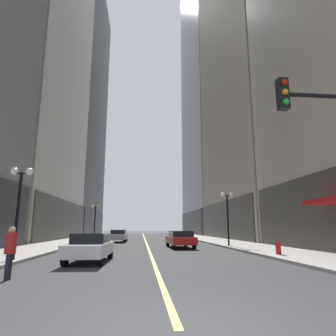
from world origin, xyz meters
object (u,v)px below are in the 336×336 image
street_lamp_left_far (95,214)px  fire_hydrant_right (278,250)px  car_silver (119,235)px  car_red (180,238)px  street_lamp_left_near (20,192)px  car_white (91,246)px  pedestrian_in_red_jacket (10,249)px  street_lamp_right_mid (227,206)px

street_lamp_left_far → fire_hydrant_right: (13.30, -22.30, -2.86)m
car_silver → fire_hydrant_right: (9.91, -17.21, -0.32)m
car_red → street_lamp_left_near: (-8.93, -9.23, 2.54)m
car_white → street_lamp_left_near: street_lamp_left_near is taller
pedestrian_in_red_jacket → street_lamp_left_far: bearing=93.4°
pedestrian_in_red_jacket → street_lamp_right_mid: street_lamp_right_mid is taller
car_red → street_lamp_left_near: bearing=-134.1°
car_red → street_lamp_left_far: 17.23m
street_lamp_left_far → street_lamp_right_mid: same height
car_silver → street_lamp_left_near: (-3.39, -18.66, 2.54)m
car_white → street_lamp_right_mid: (9.38, 8.77, 2.54)m
car_silver → fire_hydrant_right: bearing=-60.1°
street_lamp_right_mid → car_red: bearing=176.1°
street_lamp_right_mid → fire_hydrant_right: street_lamp_right_mid is taller
pedestrian_in_red_jacket → street_lamp_left_far: size_ratio=0.37×
fire_hydrant_right → street_lamp_right_mid: bearing=93.8°
car_red → street_lamp_left_near: street_lamp_left_near is taller
car_red → car_silver: same height
pedestrian_in_red_jacket → car_silver: bearing=85.8°
car_white → car_red: 10.58m
pedestrian_in_red_jacket → fire_hydrant_right: size_ratio=2.03×
car_silver → street_lamp_left_near: bearing=-100.3°
street_lamp_right_mid → fire_hydrant_right: 8.06m
pedestrian_in_red_jacket → street_lamp_left_far: (-1.70, 28.26, 2.32)m
car_red → street_lamp_left_far: bearing=121.6°
car_red → fire_hydrant_right: car_red is taller
pedestrian_in_red_jacket → car_white: bearing=69.8°
car_white → fire_hydrant_right: car_white is taller
street_lamp_left_near → street_lamp_left_far: 23.75m
fire_hydrant_right → car_red: bearing=119.3°
car_white → car_silver: same height
street_lamp_left_near → car_silver: bearing=79.7°
street_lamp_left_near → street_lamp_left_far: bearing=90.0°
car_white → fire_hydrant_right: bearing=7.3°
pedestrian_in_red_jacket → street_lamp_left_near: street_lamp_left_near is taller
car_white → street_lamp_left_far: street_lamp_left_far is taller
fire_hydrant_right → car_white: bearing=-172.7°
street_lamp_left_near → fire_hydrant_right: size_ratio=5.54×
pedestrian_in_red_jacket → street_lamp_left_near: bearing=110.6°
car_red → street_lamp_right_mid: 4.63m
street_lamp_left_near → car_red: bearing=45.9°
car_white → pedestrian_in_red_jacket: size_ratio=2.70×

